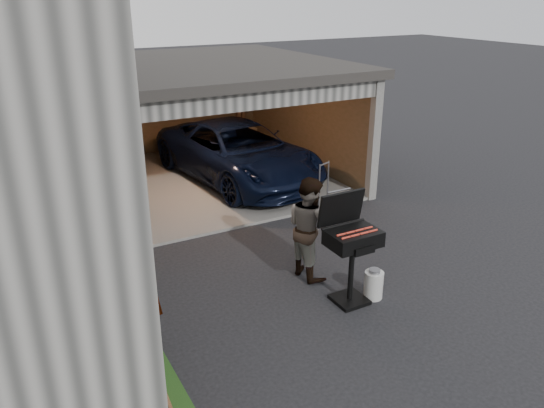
{
  "coord_description": "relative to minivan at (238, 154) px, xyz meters",
  "views": [
    {
      "loc": [
        -3.48,
        -5.26,
        4.41
      ],
      "look_at": [
        0.41,
        1.83,
        1.15
      ],
      "focal_mm": 35.0,
      "sensor_mm": 36.0,
      "label": 1
    }
  ],
  "objects": [
    {
      "name": "woman",
      "position": [
        -3.87,
        -5.32,
        0.16
      ],
      "size": [
        0.42,
        0.63,
        1.72
      ],
      "primitive_type": "imported",
      "rotation": [
        0.0,
        0.0,
        -1.56
      ],
      "color": "silver",
      "rests_on": "ground"
    },
    {
      "name": "bbq_grill",
      "position": [
        -0.87,
        -5.73,
        0.3
      ],
      "size": [
        0.76,
        0.67,
        1.69
      ],
      "color": "black",
      "rests_on": "ground"
    },
    {
      "name": "plywood_panel",
      "position": [
        -4.11,
        -6.63,
        -0.28
      ],
      "size": [
        0.21,
        0.76,
        0.84
      ],
      "primitive_type": "cube",
      "rotation": [
        0.0,
        -0.21,
        0.0
      ],
      "color": "#592D1E",
      "rests_on": "ground"
    },
    {
      "name": "man",
      "position": [
        -0.97,
        -4.75,
        0.15
      ],
      "size": [
        0.7,
        0.87,
        1.71
      ],
      "primitive_type": "imported",
      "rotation": [
        0.0,
        0.0,
        1.63
      ],
      "color": "#4A251D",
      "rests_on": "ground"
    },
    {
      "name": "hand_truck",
      "position": [
        0.73,
        -2.71,
        -0.49
      ],
      "size": [
        0.5,
        0.46,
        1.12
      ],
      "rotation": [
        0.0,
        0.0,
        0.36
      ],
      "color": "slate",
      "rests_on": "ground"
    },
    {
      "name": "propane_tank",
      "position": [
        -0.49,
        -5.86,
        -0.48
      ],
      "size": [
        0.31,
        0.31,
        0.44
      ],
      "primitive_type": "cylinder",
      "rotation": [
        0.0,
        0.0,
        0.05
      ],
      "color": "silver",
      "rests_on": "ground"
    },
    {
      "name": "ground",
      "position": [
        -1.77,
        -6.05,
        -0.7
      ],
      "size": [
        80.0,
        80.0,
        0.0
      ],
      "primitive_type": "plane",
      "color": "black",
      "rests_on": "ground"
    },
    {
      "name": "garage",
      "position": [
        -1.01,
        0.74,
        1.17
      ],
      "size": [
        6.8,
        6.3,
        2.9
      ],
      "color": "#605E59",
      "rests_on": "ground"
    },
    {
      "name": "minivan",
      "position": [
        0.0,
        0.0,
        0.0
      ],
      "size": [
        2.9,
        5.28,
        1.4
      ],
      "primitive_type": "imported",
      "rotation": [
        0.0,
        0.0,
        0.12
      ],
      "color": "black",
      "rests_on": "ground"
    }
  ]
}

